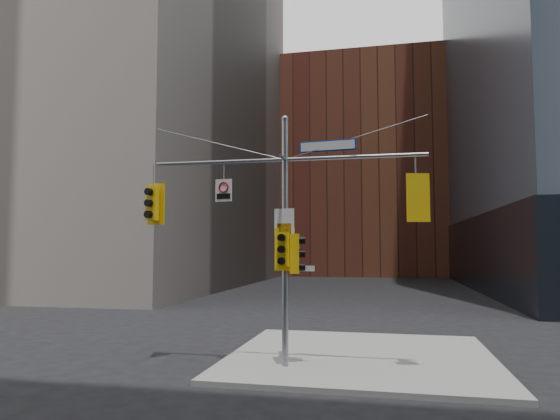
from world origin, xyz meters
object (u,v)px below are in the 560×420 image
at_px(traffic_light_east_arm, 416,198).
at_px(regulatory_sign_arm, 224,190).
at_px(traffic_light_pole_side, 296,254).
at_px(signal_assembly, 285,214).
at_px(street_sign_blade, 327,146).
at_px(traffic_light_pole_front, 283,249).
at_px(traffic_light_west_arm, 153,204).

xyz_separation_m(traffic_light_east_arm, regulatory_sign_arm, (-5.49, -0.02, 0.37)).
relative_size(traffic_light_east_arm, traffic_light_pole_side, 1.16).
bearing_deg(signal_assembly, street_sign_blade, 0.14).
bearing_deg(street_sign_blade, regulatory_sign_arm, -173.61).
xyz_separation_m(traffic_light_pole_front, street_sign_blade, (1.24, 0.27, 2.94)).
bearing_deg(traffic_light_pole_front, traffic_light_pole_side, 43.43).
distance_m(street_sign_blade, regulatory_sign_arm, 3.30).
bearing_deg(street_sign_blade, signal_assembly, -173.90).
relative_size(traffic_light_pole_front, street_sign_blade, 0.73).
xyz_separation_m(signal_assembly, traffic_light_pole_side, (0.33, 0.01, -1.13)).
bearing_deg(traffic_light_pole_front, traffic_light_west_arm, 178.93).
bearing_deg(signal_assembly, traffic_light_east_arm, 0.01).
height_order(traffic_light_west_arm, traffic_light_pole_side, traffic_light_west_arm).
bearing_deg(street_sign_blade, traffic_light_pole_side, -174.67).
bearing_deg(traffic_light_pole_front, street_sign_blade, 15.15).
relative_size(signal_assembly, traffic_light_pole_side, 7.11).
xyz_separation_m(traffic_light_pole_side, street_sign_blade, (0.91, -0.01, 3.06)).
height_order(traffic_light_east_arm, street_sign_blade, street_sign_blade).
relative_size(traffic_light_west_arm, traffic_light_east_arm, 0.98).
relative_size(signal_assembly, regulatory_sign_arm, 12.07).
bearing_deg(signal_assembly, traffic_light_pole_side, 2.27).
bearing_deg(traffic_light_west_arm, signal_assembly, 11.54).
distance_m(signal_assembly, traffic_light_east_arm, 3.67).
bearing_deg(traffic_light_pole_side, traffic_light_pole_front, 123.44).
distance_m(traffic_light_pole_side, street_sign_blade, 3.19).
relative_size(signal_assembly, traffic_light_pole_front, 6.65).
bearing_deg(traffic_light_east_arm, traffic_light_pole_side, -13.44).
height_order(traffic_light_pole_front, regulatory_sign_arm, regulatory_sign_arm).
xyz_separation_m(traffic_light_east_arm, traffic_light_pole_front, (-3.65, -0.27, -1.39)).
xyz_separation_m(traffic_light_east_arm, traffic_light_pole_side, (-3.32, 0.01, -1.51)).
height_order(traffic_light_east_arm, traffic_light_pole_side, traffic_light_east_arm).
bearing_deg(regulatory_sign_arm, traffic_light_west_arm, -172.94).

